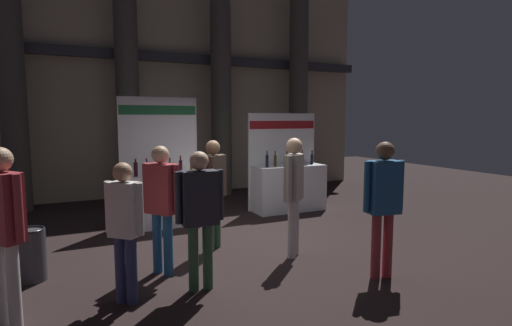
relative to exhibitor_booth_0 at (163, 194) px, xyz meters
name	(u,v)px	position (x,y,z in m)	size (l,w,h in m)	color
ground_plane	(249,246)	(0.97, -1.94, -0.63)	(24.00, 24.00, 0.00)	black
hall_colonnade	(171,73)	(0.97, 3.16, 2.69)	(11.81, 1.16, 6.75)	tan
exhibitor_booth_0	(163,194)	(0.00, 0.00, 0.00)	(1.55, 0.73, 2.52)	white
exhibitor_booth_1	(288,184)	(2.86, 0.07, -0.02)	(1.73, 0.66, 2.21)	white
trash_bin	(31,255)	(-2.15, -2.02, -0.28)	(0.36, 0.36, 0.69)	#38383D
visitor_0	(213,184)	(0.41, -1.80, 0.43)	(0.48, 0.45, 1.75)	#33563D
visitor_1	(294,186)	(1.38, -2.66, 0.45)	(0.42, 0.42, 1.81)	silver
visitor_2	(200,207)	(-0.26, -3.23, 0.40)	(0.60, 0.26, 1.70)	#33563D
visitor_3	(161,197)	(-0.57, -2.52, 0.42)	(0.45, 0.49, 1.74)	navy
visitor_4	(4,220)	(-2.27, -3.25, 0.47)	(0.42, 0.47, 1.82)	silver
visitor_6	(384,196)	(2.01, -3.88, 0.46)	(0.57, 0.31, 1.80)	maroon
visitor_7	(124,223)	(-1.13, -3.21, 0.30)	(0.38, 0.37, 1.61)	navy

